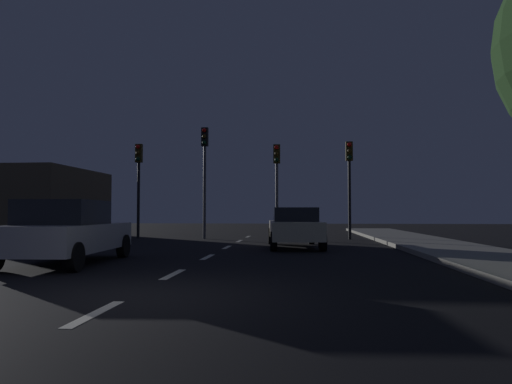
{
  "coord_description": "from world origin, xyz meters",
  "views": [
    {
      "loc": [
        2.52,
        -7.06,
        1.27
      ],
      "look_at": [
        0.68,
        14.62,
        2.2
      ],
      "focal_mm": 33.56,
      "sensor_mm": 36.0,
      "label": 1
    }
  ],
  "objects_px": {
    "traffic_signal_far_left": "(139,172)",
    "traffic_signal_far_right": "(349,170)",
    "traffic_signal_center_left": "(205,161)",
    "car_stopped_ahead": "(294,227)",
    "traffic_signal_center_right": "(277,172)",
    "car_adjacent_lane": "(66,232)"
  },
  "relations": [
    {
      "from": "traffic_signal_far_left",
      "to": "traffic_signal_center_right",
      "type": "distance_m",
      "value": 6.75
    },
    {
      "from": "traffic_signal_far_left",
      "to": "traffic_signal_center_left",
      "type": "relative_size",
      "value": 0.86
    },
    {
      "from": "car_adjacent_lane",
      "to": "car_stopped_ahead",
      "type": "bearing_deg",
      "value": 46.93
    },
    {
      "from": "traffic_signal_far_left",
      "to": "traffic_signal_far_right",
      "type": "height_order",
      "value": "traffic_signal_far_left"
    },
    {
      "from": "traffic_signal_far_left",
      "to": "car_adjacent_lane",
      "type": "height_order",
      "value": "traffic_signal_far_left"
    },
    {
      "from": "traffic_signal_far_right",
      "to": "car_stopped_ahead",
      "type": "xyz_separation_m",
      "value": [
        -2.57,
        -5.29,
        -2.5
      ]
    },
    {
      "from": "traffic_signal_far_left",
      "to": "traffic_signal_center_right",
      "type": "relative_size",
      "value": 1.02
    },
    {
      "from": "traffic_signal_far_left",
      "to": "car_stopped_ahead",
      "type": "relative_size",
      "value": 0.99
    },
    {
      "from": "car_stopped_ahead",
      "to": "traffic_signal_center_left",
      "type": "bearing_deg",
      "value": 129.31
    },
    {
      "from": "car_adjacent_lane",
      "to": "traffic_signal_far_left",
      "type": "bearing_deg",
      "value": 100.06
    },
    {
      "from": "traffic_signal_far_right",
      "to": "car_adjacent_lane",
      "type": "distance_m",
      "value": 14.13
    },
    {
      "from": "traffic_signal_far_left",
      "to": "traffic_signal_center_right",
      "type": "xyz_separation_m",
      "value": [
        6.75,
        -0.0,
        -0.07
      ]
    },
    {
      "from": "traffic_signal_center_right",
      "to": "traffic_signal_center_left",
      "type": "bearing_deg",
      "value": 179.97
    },
    {
      "from": "traffic_signal_center_left",
      "to": "car_stopped_ahead",
      "type": "bearing_deg",
      "value": -50.69
    },
    {
      "from": "traffic_signal_center_left",
      "to": "traffic_signal_center_right",
      "type": "relative_size",
      "value": 1.19
    },
    {
      "from": "traffic_signal_far_left",
      "to": "traffic_signal_center_left",
      "type": "bearing_deg",
      "value": 0.03
    },
    {
      "from": "traffic_signal_center_right",
      "to": "car_stopped_ahead",
      "type": "bearing_deg",
      "value": -80.89
    },
    {
      "from": "traffic_signal_far_left",
      "to": "traffic_signal_center_right",
      "type": "bearing_deg",
      "value": -0.0
    },
    {
      "from": "traffic_signal_center_left",
      "to": "car_stopped_ahead",
      "type": "height_order",
      "value": "traffic_signal_center_left"
    },
    {
      "from": "traffic_signal_far_left",
      "to": "traffic_signal_far_right",
      "type": "xyz_separation_m",
      "value": [
        10.16,
        -0.0,
        -0.01
      ]
    },
    {
      "from": "traffic_signal_far_left",
      "to": "car_stopped_ahead",
      "type": "distance_m",
      "value": 9.59
    },
    {
      "from": "traffic_signal_far_left",
      "to": "car_adjacent_lane",
      "type": "xyz_separation_m",
      "value": [
        2.0,
        -11.28,
        -2.46
      ]
    }
  ]
}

